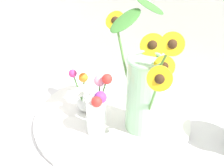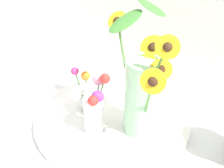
% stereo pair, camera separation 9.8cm
% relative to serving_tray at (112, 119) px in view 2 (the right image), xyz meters
% --- Properties ---
extents(ground_plane, '(6.00, 6.00, 0.00)m').
position_rel_serving_tray_xyz_m(ground_plane, '(-0.03, -0.05, -0.01)').
color(ground_plane, silver).
extents(serving_tray, '(0.52, 0.52, 0.02)m').
position_rel_serving_tray_xyz_m(serving_tray, '(0.00, 0.00, 0.00)').
color(serving_tray, white).
rests_on(serving_tray, ground_plane).
extents(mason_jar_sunflowers, '(0.26, 0.22, 0.40)m').
position_rel_serving_tray_xyz_m(mason_jar_sunflowers, '(0.11, -0.02, 0.16)').
color(mason_jar_sunflowers, '#99CC9E').
rests_on(mason_jar_sunflowers, serving_tray).
extents(vase_small_center, '(0.07, 0.10, 0.20)m').
position_rel_serving_tray_xyz_m(vase_small_center, '(-0.02, -0.08, 0.10)').
color(vase_small_center, white).
rests_on(vase_small_center, serving_tray).
extents(vase_bulb_right, '(0.08, 0.07, 0.16)m').
position_rel_serving_tray_xyz_m(vase_bulb_right, '(-0.10, 0.01, 0.07)').
color(vase_bulb_right, white).
rests_on(vase_bulb_right, serving_tray).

